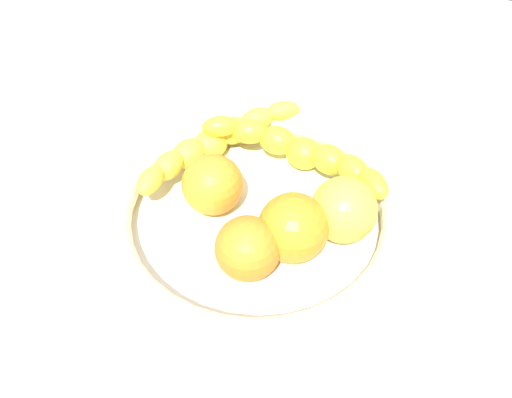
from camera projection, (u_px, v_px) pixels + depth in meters
The scene contains 8 objects.
kitchen_counter at pixel (256, 239), 55.39cm from camera, with size 120.00×120.00×3.00cm, color #A3929B.
fruit_bowl at pixel (256, 214), 52.51cm from camera, with size 30.08×30.08×4.61cm.
banana_draped_left at pixel (214, 142), 57.16cm from camera, with size 11.41×19.17×4.30cm.
banana_draped_right at pixel (300, 151), 55.60cm from camera, with size 21.59×7.80×5.19cm.
orange_front at pixel (293, 228), 48.13cm from camera, with size 6.53×6.53×6.53cm, color orange.
orange_mid_left at pixel (248, 248), 46.95cm from camera, with size 5.93×5.93×5.93cm, color orange.
orange_mid_right at pixel (215, 181), 52.38cm from camera, with size 6.08×6.08×6.08cm, color orange.
apple_yellow at pixel (344, 210), 49.69cm from camera, with size 6.37×6.37×6.37cm, color gold.
Camera 1 is at (-13.72, 31.30, 45.28)cm, focal length 37.46 mm.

